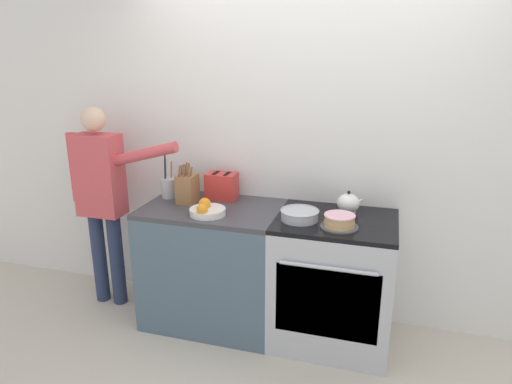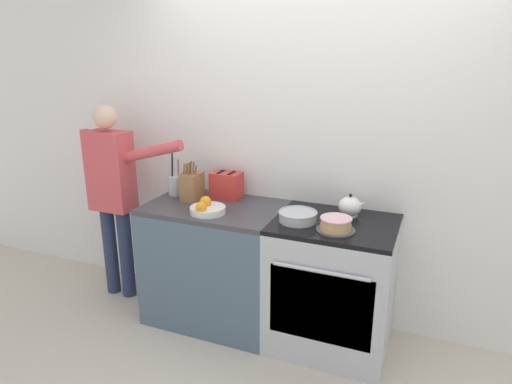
% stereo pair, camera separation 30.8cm
% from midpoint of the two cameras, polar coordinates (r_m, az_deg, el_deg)
% --- Properties ---
extents(ground_plane, '(16.00, 16.00, 0.00)m').
position_cam_midpoint_polar(ground_plane, '(3.24, 6.05, -20.34)').
color(ground_plane, beige).
extents(wall_back, '(8.00, 0.04, 2.60)m').
position_cam_midpoint_polar(wall_back, '(3.29, 10.12, 5.24)').
color(wall_back, silver).
rests_on(wall_back, ground_plane).
extents(counter_cabinet, '(0.97, 0.65, 0.91)m').
position_cam_midpoint_polar(counter_cabinet, '(3.45, -2.47, -8.85)').
color(counter_cabinet, '#4C6070').
rests_on(counter_cabinet, ground_plane).
extents(stove_range, '(0.79, 0.68, 0.91)m').
position_cam_midpoint_polar(stove_range, '(3.21, 12.23, -11.33)').
color(stove_range, '#B7BABF').
rests_on(stove_range, ground_plane).
extents(layer_cake, '(0.24, 0.24, 0.09)m').
position_cam_midpoint_polar(layer_cake, '(2.88, 13.01, -4.05)').
color(layer_cake, '#4C4C51').
rests_on(layer_cake, stove_range).
extents(tea_kettle, '(0.19, 0.15, 0.16)m').
position_cam_midpoint_polar(tea_kettle, '(3.15, 14.45, -1.81)').
color(tea_kettle, white).
rests_on(tea_kettle, stove_range).
extents(mixing_bowl, '(0.26, 0.26, 0.07)m').
position_cam_midpoint_polar(mixing_bowl, '(2.99, 8.19, -3.08)').
color(mixing_bowl, '#B7BABF').
rests_on(mixing_bowl, stove_range).
extents(knife_block, '(0.12, 0.16, 0.30)m').
position_cam_midpoint_polar(knife_block, '(3.37, -5.44, 0.68)').
color(knife_block, olive).
rests_on(knife_block, counter_cabinet).
extents(utensil_crock, '(0.12, 0.12, 0.34)m').
position_cam_midpoint_polar(utensil_crock, '(3.52, -7.55, 0.88)').
color(utensil_crock, '#B7BABF').
rests_on(utensil_crock, counter_cabinet).
extents(fruit_bowl, '(0.24, 0.24, 0.11)m').
position_cam_midpoint_polar(fruit_bowl, '(3.11, -3.38, -2.11)').
color(fruit_bowl, silver).
rests_on(fruit_bowl, counter_cabinet).
extents(toaster, '(0.24, 0.15, 0.20)m').
position_cam_midpoint_polar(toaster, '(3.41, -1.14, 0.83)').
color(toaster, red).
rests_on(toaster, counter_cabinet).
extents(person_baker, '(0.91, 0.20, 1.58)m').
position_cam_midpoint_polar(person_baker, '(3.72, -15.25, 0.60)').
color(person_baker, '#283351').
rests_on(person_baker, ground_plane).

